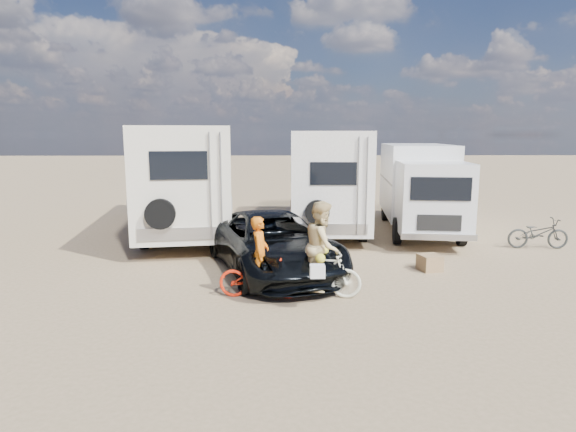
{
  "coord_description": "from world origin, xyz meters",
  "views": [
    {
      "loc": [
        -1.51,
        -9.82,
        3.35
      ],
      "look_at": [
        -1.2,
        2.31,
        1.3
      ],
      "focal_mm": 30.04,
      "sensor_mm": 36.0,
      "label": 1
    }
  ],
  "objects_px": {
    "rv_left": "(188,180)",
    "bike_parked": "(538,233)",
    "rider_woman": "(322,254)",
    "crate": "(430,263)",
    "box_truck": "(420,189)",
    "rider_man": "(260,262)",
    "bike_man": "(260,276)",
    "bike_woman": "(322,274)",
    "rv_main": "(326,181)",
    "dark_suv": "(273,243)",
    "cooler": "(287,252)"
  },
  "relations": [
    {
      "from": "rider_man",
      "to": "rider_woman",
      "type": "distance_m",
      "value": 1.3
    },
    {
      "from": "bike_woman",
      "to": "bike_parked",
      "type": "height_order",
      "value": "bike_woman"
    },
    {
      "from": "cooler",
      "to": "rv_left",
      "type": "bearing_deg",
      "value": 142.84
    },
    {
      "from": "rv_left",
      "to": "bike_parked",
      "type": "relative_size",
      "value": 5.14
    },
    {
      "from": "dark_suv",
      "to": "rider_man",
      "type": "height_order",
      "value": "rider_man"
    },
    {
      "from": "rider_woman",
      "to": "crate",
      "type": "relative_size",
      "value": 3.71
    },
    {
      "from": "box_truck",
      "to": "bike_man",
      "type": "relative_size",
      "value": 4.1
    },
    {
      "from": "rider_man",
      "to": "crate",
      "type": "xyz_separation_m",
      "value": [
        4.17,
        1.92,
        -0.57
      ]
    },
    {
      "from": "bike_parked",
      "to": "crate",
      "type": "xyz_separation_m",
      "value": [
        -3.95,
        -2.26,
        -0.26
      ]
    },
    {
      "from": "rv_main",
      "to": "bike_woman",
      "type": "relative_size",
      "value": 4.43
    },
    {
      "from": "rv_main",
      "to": "rider_woman",
      "type": "distance_m",
      "value": 7.58
    },
    {
      "from": "dark_suv",
      "to": "bike_parked",
      "type": "relative_size",
      "value": 3.0
    },
    {
      "from": "rider_man",
      "to": "dark_suv",
      "type": "bearing_deg",
      "value": -0.38
    },
    {
      "from": "box_truck",
      "to": "rv_main",
      "type": "bearing_deg",
      "value": 176.9
    },
    {
      "from": "bike_man",
      "to": "rider_woman",
      "type": "xyz_separation_m",
      "value": [
        1.29,
        -0.0,
        0.47
      ]
    },
    {
      "from": "rv_main",
      "to": "dark_suv",
      "type": "height_order",
      "value": "rv_main"
    },
    {
      "from": "box_truck",
      "to": "crate",
      "type": "height_order",
      "value": "box_truck"
    },
    {
      "from": "rider_man",
      "to": "bike_parked",
      "type": "height_order",
      "value": "rider_man"
    },
    {
      "from": "box_truck",
      "to": "dark_suv",
      "type": "xyz_separation_m",
      "value": [
        -5.07,
        -4.93,
        -0.77
      ]
    },
    {
      "from": "rv_left",
      "to": "bike_parked",
      "type": "distance_m",
      "value": 11.38
    },
    {
      "from": "bike_man",
      "to": "bike_parked",
      "type": "relative_size",
      "value": 0.99
    },
    {
      "from": "bike_woman",
      "to": "rider_woman",
      "type": "xyz_separation_m",
      "value": [
        0.0,
        0.0,
        0.43
      ]
    },
    {
      "from": "bike_woman",
      "to": "dark_suv",
      "type": "bearing_deg",
      "value": 39.45
    },
    {
      "from": "bike_woman",
      "to": "cooler",
      "type": "distance_m",
      "value": 3.07
    },
    {
      "from": "bike_parked",
      "to": "rv_left",
      "type": "bearing_deg",
      "value": 78.84
    },
    {
      "from": "bike_parked",
      "to": "dark_suv",
      "type": "bearing_deg",
      "value": 110.61
    },
    {
      "from": "rv_left",
      "to": "dark_suv",
      "type": "distance_m",
      "value": 6.21
    },
    {
      "from": "rider_man",
      "to": "crate",
      "type": "relative_size",
      "value": 3.08
    },
    {
      "from": "rv_main",
      "to": "bike_parked",
      "type": "distance_m",
      "value": 6.94
    },
    {
      "from": "rider_man",
      "to": "bike_parked",
      "type": "distance_m",
      "value": 9.14
    },
    {
      "from": "rv_left",
      "to": "cooler",
      "type": "height_order",
      "value": "rv_left"
    },
    {
      "from": "rider_woman",
      "to": "bike_woman",
      "type": "bearing_deg",
      "value": 101.63
    },
    {
      "from": "rider_man",
      "to": "rider_woman",
      "type": "xyz_separation_m",
      "value": [
        1.29,
        -0.0,
        0.16
      ]
    },
    {
      "from": "rv_left",
      "to": "bike_man",
      "type": "distance_m",
      "value": 7.89
    },
    {
      "from": "dark_suv",
      "to": "bike_man",
      "type": "xyz_separation_m",
      "value": [
        -0.26,
        -1.94,
        -0.28
      ]
    },
    {
      "from": "rv_left",
      "to": "bike_parked",
      "type": "height_order",
      "value": "rv_left"
    },
    {
      "from": "rv_left",
      "to": "dark_suv",
      "type": "relative_size",
      "value": 1.71
    },
    {
      "from": "rv_main",
      "to": "rider_man",
      "type": "height_order",
      "value": "rv_main"
    },
    {
      "from": "bike_man",
      "to": "bike_woman",
      "type": "relative_size",
      "value": 1.05
    },
    {
      "from": "cooler",
      "to": "crate",
      "type": "bearing_deg",
      "value": -2.09
    },
    {
      "from": "bike_woman",
      "to": "crate",
      "type": "height_order",
      "value": "bike_woman"
    },
    {
      "from": "cooler",
      "to": "crate",
      "type": "relative_size",
      "value": 1.12
    },
    {
      "from": "box_truck",
      "to": "bike_man",
      "type": "distance_m",
      "value": 8.76
    },
    {
      "from": "cooler",
      "to": "crate",
      "type": "distance_m",
      "value": 3.69
    },
    {
      "from": "box_truck",
      "to": "bike_parked",
      "type": "distance_m",
      "value": 4.01
    },
    {
      "from": "rider_woman",
      "to": "rider_man",
      "type": "bearing_deg",
      "value": 101.43
    },
    {
      "from": "rv_left",
      "to": "crate",
      "type": "distance_m",
      "value": 8.89
    },
    {
      "from": "rv_main",
      "to": "bike_man",
      "type": "relative_size",
      "value": 4.2
    },
    {
      "from": "rv_main",
      "to": "bike_parked",
      "type": "relative_size",
      "value": 4.14
    },
    {
      "from": "rv_main",
      "to": "bike_man",
      "type": "height_order",
      "value": "rv_main"
    }
  ]
}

